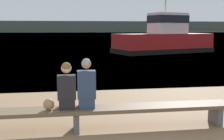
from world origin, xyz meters
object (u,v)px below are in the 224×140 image
object	(u,v)px
person_right	(86,87)
shopping_bag	(49,104)
bench_main	(76,112)
person_left	(67,88)
tugboat_red	(164,40)

from	to	relation	value
person_right	shopping_bag	world-z (taller)	person_right
bench_main	shopping_bag	distance (m)	0.59
person_right	person_left	bearing A→B (deg)	179.88
person_left	person_right	size ratio (longest dim) A/B	0.93
bench_main	shopping_bag	xyz separation A→B (m)	(-0.55, -0.02, 0.20)
shopping_bag	tugboat_red	size ratio (longest dim) A/B	0.02
person_left	tugboat_red	xyz separation A→B (m)	(8.49, 18.77, 0.19)
bench_main	person_right	size ratio (longest dim) A/B	6.53
tugboat_red	person_right	bearing A→B (deg)	137.95
bench_main	person_right	xyz separation A→B (m)	(0.23, 0.00, 0.54)
shopping_bag	tugboat_red	world-z (taller)	tugboat_red
person_left	tugboat_red	size ratio (longest dim) A/B	0.10
bench_main	person_right	world-z (taller)	person_right
person_right	tugboat_red	size ratio (longest dim) A/B	0.11
shopping_bag	person_left	bearing A→B (deg)	4.15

